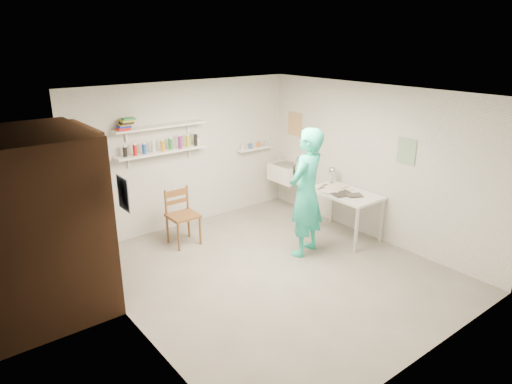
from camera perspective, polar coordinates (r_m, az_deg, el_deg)
floor at (r=6.35m, az=2.26°, el=-10.02°), size 4.00×4.50×0.02m
ceiling at (r=5.59m, az=2.58°, el=12.21°), size 4.00×4.50×0.02m
wall_back at (r=7.65m, az=-8.64°, el=4.64°), size 4.00×0.02×2.40m
wall_front at (r=4.51m, az=21.44°, el=-6.88°), size 4.00×0.02×2.40m
wall_left at (r=4.89m, az=-15.93°, el=-4.27°), size 0.02×4.50×2.40m
wall_right at (r=7.27m, az=14.60°, el=3.49°), size 0.02×4.50×2.40m
doorway_recess at (r=5.89m, az=-19.55°, el=-2.72°), size 0.02×0.90×2.00m
corridor_box at (r=5.72m, az=-26.30°, el=-3.76°), size 1.40×1.50×2.10m
door_lintel at (r=5.61m, az=-20.53°, el=7.34°), size 0.06×1.05×0.10m
door_jamb_near at (r=5.45m, az=-17.60°, el=-4.25°), size 0.06×0.10×2.00m
door_jamb_far at (r=6.35m, az=-20.87°, el=-1.33°), size 0.06×0.10×2.00m
shelf_lower at (r=7.28m, az=-11.61°, el=4.94°), size 1.50×0.22×0.03m
shelf_upper at (r=7.19m, az=-11.83°, el=8.03°), size 1.50×0.22×0.03m
ledge_shelf at (r=8.32m, az=-0.19°, el=5.46°), size 0.70×0.14×0.03m
poster_left at (r=4.81m, az=-16.29°, el=-0.19°), size 0.01×0.28×0.36m
poster_right_a at (r=8.36m, az=4.88°, el=8.46°), size 0.01×0.34×0.42m
poster_right_b at (r=6.88m, az=18.30°, el=4.84°), size 0.01×0.30×0.38m
belfast_sink at (r=8.33m, az=3.98°, el=2.43°), size 0.48×0.60×0.30m
man at (r=6.55m, az=6.27°, el=-0.09°), size 0.79×0.63×1.88m
wall_clock at (r=6.64m, az=5.50°, el=3.04°), size 0.33×0.13×0.34m
wooden_chair at (r=7.04m, az=-9.11°, el=-2.95°), size 0.44×0.42×0.93m
work_table at (r=7.40m, az=10.87°, el=-2.76°), size 0.67×1.11×0.74m
desk_lamp at (r=7.62m, az=9.56°, el=2.66°), size 0.14×0.14×0.14m
spray_cans at (r=7.25m, az=-11.67°, el=5.71°), size 1.31×0.06×0.17m
book_stack at (r=6.95m, az=-15.96°, el=8.17°), size 0.28×0.14×0.17m
ledge_pots at (r=8.31m, az=-0.19°, el=5.86°), size 0.48×0.07×0.09m
papers at (r=7.26m, az=11.06°, el=0.08°), size 0.30×0.22×0.03m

